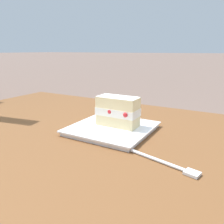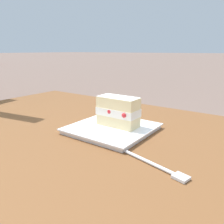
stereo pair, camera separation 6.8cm
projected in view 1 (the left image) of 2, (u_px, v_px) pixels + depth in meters
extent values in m
cylinder|color=brown|center=(46.00, 158.00, 1.39)|extent=(0.07, 0.07, 0.72)
cube|color=brown|center=(123.00, 147.00, 0.64)|extent=(1.55, 0.86, 0.04)
cube|color=white|center=(112.00, 129.00, 0.70)|extent=(0.22, 0.22, 0.01)
cube|color=white|center=(112.00, 127.00, 0.70)|extent=(0.24, 0.24, 0.00)
cube|color=beige|center=(118.00, 120.00, 0.70)|extent=(0.13, 0.06, 0.03)
cube|color=white|center=(118.00, 111.00, 0.69)|extent=(0.13, 0.06, 0.02)
sphere|color=red|center=(125.00, 111.00, 0.72)|extent=(0.01, 0.01, 0.01)
sphere|color=red|center=(110.00, 112.00, 0.68)|extent=(0.02, 0.02, 0.02)
sphere|color=red|center=(127.00, 114.00, 0.65)|extent=(0.01, 0.01, 0.01)
sphere|color=red|center=(125.00, 115.00, 0.65)|extent=(0.01, 0.01, 0.01)
cube|color=beige|center=(118.00, 103.00, 0.69)|extent=(0.13, 0.06, 0.03)
cube|color=white|center=(118.00, 97.00, 0.68)|extent=(0.12, 0.06, 0.00)
cylinder|color=silver|center=(156.00, 160.00, 0.51)|extent=(0.14, 0.04, 0.01)
cube|color=silver|center=(192.00, 173.00, 0.45)|extent=(0.03, 0.03, 0.01)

